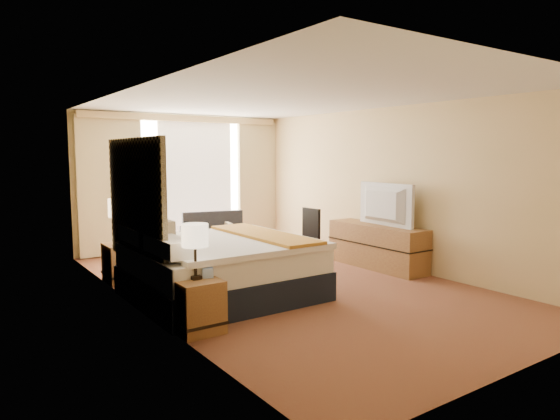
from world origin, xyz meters
TOP-DOWN VIEW (x-y plane):
  - floor at (0.00, 0.00)m, footprint 4.20×7.00m
  - ceiling at (0.00, 0.00)m, footprint 4.20×7.00m
  - wall_back at (0.00, 3.50)m, footprint 4.20×0.02m
  - wall_front at (0.00, -3.50)m, footprint 4.20×0.02m
  - wall_left at (-2.10, 0.00)m, footprint 0.02×7.00m
  - wall_right at (2.10, 0.00)m, footprint 0.02×7.00m
  - headboard at (-2.06, 0.20)m, footprint 0.06×1.85m
  - nightstand_left at (-1.87, -1.05)m, footprint 0.45×0.52m
  - nightstand_right at (-1.87, 1.45)m, footprint 0.45×0.52m
  - media_dresser at (1.83, 0.00)m, footprint 0.50×1.80m
  - window at (0.25, 3.47)m, footprint 2.30×0.02m
  - curtains at (-0.00, 3.39)m, footprint 4.12×0.19m
  - bed at (-1.06, -0.07)m, footprint 2.18×2.00m
  - loveseat at (0.19, 2.48)m, footprint 1.35×0.92m
  - floor_lamp at (-1.18, 3.30)m, footprint 0.21×0.21m
  - desk_chair at (0.63, 0.36)m, footprint 0.49×0.49m
  - lamp_left at (-1.87, -1.05)m, footprint 0.27×0.27m
  - lamp_right at (-1.87, 1.50)m, footprint 0.31×0.31m
  - tissue_box at (-1.73, -1.04)m, footprint 0.14×0.14m
  - telephone at (-1.89, 1.33)m, footprint 0.20×0.16m
  - television at (1.78, -0.10)m, footprint 0.24×1.19m

SIDE VIEW (x-z plane):
  - floor at x=0.00m, z-range -0.01..0.01m
  - loveseat at x=0.19m, z-range -0.13..0.64m
  - nightstand_left at x=-1.87m, z-range 0.00..0.55m
  - nightstand_right at x=-1.87m, z-range 0.00..0.55m
  - media_dresser at x=1.83m, z-range 0.00..0.70m
  - bed at x=-1.06m, z-range -0.14..0.92m
  - desk_chair at x=0.63m, z-range -0.06..0.95m
  - telephone at x=-1.89m, z-range 0.55..0.62m
  - tissue_box at x=-1.73m, z-range 0.55..0.65m
  - lamp_left at x=-1.87m, z-range 0.71..1.29m
  - television at x=1.78m, z-range 0.70..1.38m
  - lamp_right at x=-1.87m, z-range 0.73..1.38m
  - floor_lamp at x=-1.18m, z-range 0.35..2.03m
  - headboard at x=-2.06m, z-range 0.53..2.03m
  - wall_back at x=0.00m, z-range 0.00..2.60m
  - wall_front at x=0.00m, z-range 0.00..2.60m
  - wall_left at x=-2.10m, z-range 0.00..2.60m
  - wall_right at x=2.10m, z-range 0.00..2.60m
  - window at x=0.25m, z-range 0.17..2.47m
  - curtains at x=0.00m, z-range 0.13..2.69m
  - ceiling at x=0.00m, z-range 2.59..2.61m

